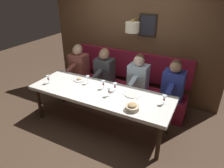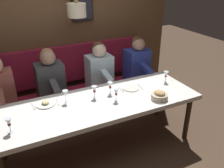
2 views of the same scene
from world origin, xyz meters
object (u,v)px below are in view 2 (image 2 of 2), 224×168
object	(u,v)px
diner_near	(99,67)
diner_middle	(50,76)
dining_table	(98,106)
diner_nearest	(137,61)
bread_bowl	(159,95)
wine_glass_0	(110,86)
wine_glass_5	(65,94)
wine_glass_2	(94,90)
wine_glass_4	(116,92)
wine_glass_1	(9,122)
wine_glass_3	(166,75)

from	to	relation	value
diner_near	diner_middle	xyz separation A→B (m)	(0.00, 0.80, 0.00)
dining_table	diner_nearest	bearing A→B (deg)	-51.59
diner_middle	bread_bowl	size ratio (longest dim) A/B	3.60
wine_glass_0	bread_bowl	size ratio (longest dim) A/B	0.75
diner_nearest	diner_middle	bearing A→B (deg)	90.00
diner_nearest	wine_glass_5	xyz separation A→B (m)	(-0.71, 1.48, 0.04)
diner_near	bread_bowl	distance (m)	1.21
dining_table	wine_glass_2	xyz separation A→B (m)	(0.12, 0.00, 0.18)
dining_table	bread_bowl	bearing A→B (deg)	-110.55
dining_table	wine_glass_0	distance (m)	0.32
diner_nearest	wine_glass_4	distance (m)	1.30
diner_nearest	wine_glass_0	world-z (taller)	diner_nearest
wine_glass_1	wine_glass_2	size ratio (longest dim) A/B	1.00
wine_glass_3	bread_bowl	distance (m)	0.55
wine_glass_4	wine_glass_5	world-z (taller)	same
diner_nearest	wine_glass_5	distance (m)	1.64
wine_glass_2	wine_glass_5	distance (m)	0.37
diner_middle	wine_glass_3	bearing A→B (deg)	-116.98
diner_nearest	dining_table	bearing A→B (deg)	128.41
bread_bowl	wine_glass_5	bearing A→B (deg)	68.07
diner_nearest	wine_glass_2	world-z (taller)	diner_nearest
wine_glass_2	wine_glass_4	world-z (taller)	same
bread_bowl	diner_nearest	bearing A→B (deg)	-18.04
diner_near	wine_glass_2	world-z (taller)	diner_near
diner_near	wine_glass_3	world-z (taller)	diner_near
diner_nearest	wine_glass_2	bearing A→B (deg)	124.22
dining_table	bread_bowl	world-z (taller)	bread_bowl
diner_middle	wine_glass_3	distance (m)	1.71
wine_glass_4	wine_glass_5	distance (m)	0.63
diner_middle	wine_glass_1	bearing A→B (deg)	148.15
dining_table	diner_nearest	xyz separation A→B (m)	(0.88, -1.11, 0.14)
diner_near	wine_glass_4	bearing A→B (deg)	169.33
bread_bowl	dining_table	bearing A→B (deg)	69.45
wine_glass_4	diner_middle	bearing A→B (deg)	33.19
diner_near	wine_glass_5	bearing A→B (deg)	132.98
wine_glass_1	wine_glass_2	xyz separation A→B (m)	(0.29, -1.05, -0.00)
diner_middle	wine_glass_4	world-z (taller)	diner_middle
diner_nearest	diner_near	world-z (taller)	same
wine_glass_3	wine_glass_4	bearing A→B (deg)	100.66
diner_nearest	diner_middle	world-z (taller)	same
dining_table	wine_glass_5	xyz separation A→B (m)	(0.17, 0.37, 0.18)
diner_near	diner_middle	size ratio (longest dim) A/B	1.00
wine_glass_2	bread_bowl	xyz separation A→B (m)	(-0.40, -0.74, -0.07)
diner_near	wine_glass_2	size ratio (longest dim) A/B	4.82
diner_near	wine_glass_4	world-z (taller)	diner_near
diner_middle	diner_near	bearing A→B (deg)	-90.00
wine_glass_1	bread_bowl	bearing A→B (deg)	-93.41
wine_glass_1	wine_glass_3	distance (m)	2.20
wine_glass_4	wine_glass_0	bearing A→B (deg)	-3.67
wine_glass_3	bread_bowl	world-z (taller)	wine_glass_3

